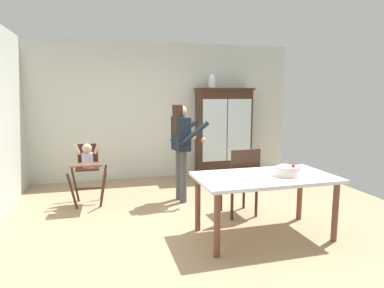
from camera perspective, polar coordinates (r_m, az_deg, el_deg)
ground_plane at (r=4.60m, az=1.53°, el=-13.09°), size 6.24×6.24×0.00m
wall_back at (r=6.85m, az=-4.74°, el=5.61°), size 5.32×0.06×2.70m
china_cabinet at (r=6.94m, az=5.38°, el=2.02°), size 1.16×0.48×1.81m
ceramic_vase at (r=6.82m, az=3.37°, el=10.50°), size 0.13×0.13×0.27m
high_chair_with_toddler at (r=5.36m, az=-17.37°, el=-3.07°), size 0.58×0.69×0.95m
adult_person at (r=5.23m, az=-1.82°, el=0.54°), size 0.55×0.54×1.53m
dining_table at (r=4.07m, az=12.28°, el=-6.55°), size 1.63×0.90×0.74m
birthday_cake at (r=4.10m, az=15.83°, el=-4.51°), size 0.28×0.28×0.19m
serving_bowl at (r=4.43m, az=16.93°, el=-3.95°), size 0.18×0.18×0.05m
dining_chair_far_side at (r=4.68m, az=8.52°, el=-5.66°), size 0.47×0.47×0.96m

